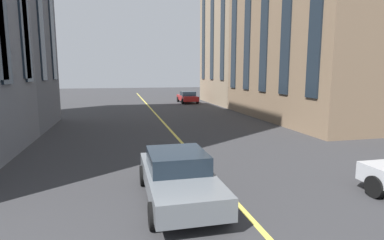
# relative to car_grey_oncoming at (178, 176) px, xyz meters

# --- Properties ---
(lane_centre_line) EXTENTS (80.00, 0.16, 0.01)m
(lane_centre_line) POSITION_rel_car_grey_oncoming_xyz_m (7.32, -1.52, -0.70)
(lane_centre_line) COLOR #D8C64C
(lane_centre_line) RESTS_ON ground_plane
(car_grey_oncoming) EXTENTS (4.40, 1.95, 1.37)m
(car_grey_oncoming) POSITION_rel_car_grey_oncoming_xyz_m (0.00, 0.00, 0.00)
(car_grey_oncoming) COLOR slate
(car_grey_oncoming) RESTS_ON ground_plane
(car_red_far) EXTENTS (4.40, 1.95, 1.37)m
(car_red_far) POSITION_rel_car_grey_oncoming_xyz_m (27.93, -6.42, 0.00)
(car_red_far) COLOR #B21E1E
(car_red_far) RESTS_ON ground_plane
(building_right_near) EXTENTS (15.46, 9.95, 15.52)m
(building_right_near) POSITION_rel_car_grey_oncoming_xyz_m (13.35, -13.94, 7.06)
(building_right_near) COLOR #846B51
(building_right_near) RESTS_ON ground_plane
(building_right_far) EXTENTS (11.05, 8.15, 20.10)m
(building_right_far) POSITION_rel_car_grey_oncoming_xyz_m (26.50, -13.04, 9.35)
(building_right_far) COLOR gray
(building_right_far) RESTS_ON ground_plane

